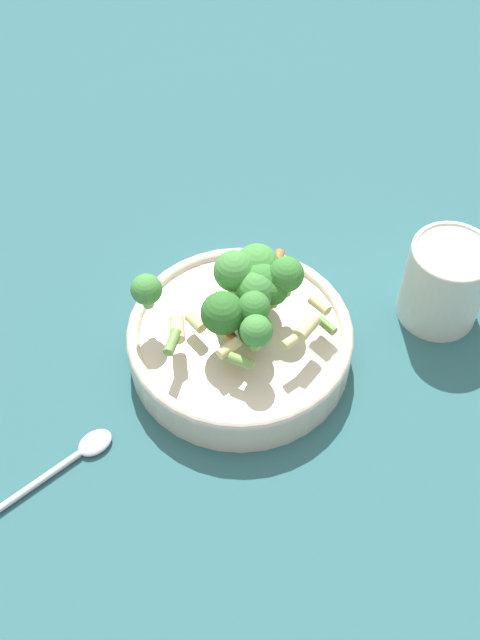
{
  "coord_description": "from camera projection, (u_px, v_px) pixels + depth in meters",
  "views": [
    {
      "loc": [
        -0.44,
        -0.17,
        0.66
      ],
      "look_at": [
        0.0,
        0.0,
        0.06
      ],
      "focal_mm": 42.0,
      "sensor_mm": 36.0,
      "label": 1
    }
  ],
  "objects": [
    {
      "name": "cup",
      "position": [
        445.0,
        281.0,
        0.81
      ],
      "size": [
        0.09,
        0.09,
        0.1
      ],
      "color": "silver",
      "rests_on": "ground_plane"
    },
    {
      "name": "bowl",
      "position": [
        240.0,
        341.0,
        0.79
      ],
      "size": [
        0.24,
        0.24,
        0.05
      ],
      "color": "beige",
      "rests_on": "ground_plane"
    },
    {
      "name": "pasta_salad",
      "position": [
        247.0,
        292.0,
        0.74
      ],
      "size": [
        0.19,
        0.2,
        0.07
      ],
      "color": "#8CB766",
      "rests_on": "bowl"
    },
    {
      "name": "ground_plane",
      "position": [
        240.0,
        355.0,
        0.81
      ],
      "size": [
        3.0,
        3.0,
        0.0
      ],
      "primitive_type": "plane",
      "color": "#2D6066"
    },
    {
      "name": "spoon",
      "position": [
        58.0,
        468.0,
        0.72
      ],
      "size": [
        0.18,
        0.1,
        0.01
      ],
      "rotation": [
        0.0,
        0.0,
        12.08
      ],
      "color": "silver",
      "rests_on": "ground_plane"
    }
  ]
}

